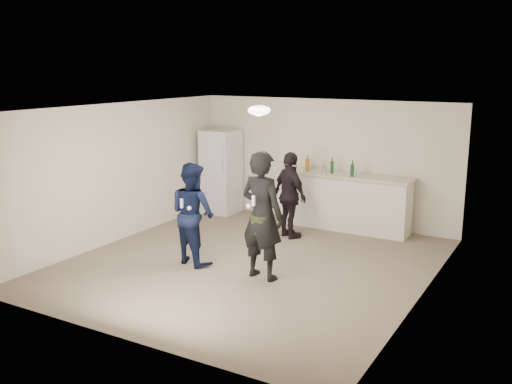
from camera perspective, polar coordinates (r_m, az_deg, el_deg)
The scene contains 21 objects.
floor at distance 9.33m, azimuth -0.61°, elevation -7.15°, with size 6.00×6.00×0.00m, color #6B5B4C.
ceiling at distance 8.81m, azimuth -0.65°, elevation 8.36°, with size 6.00×6.00×0.00m, color silver.
wall_back at distance 11.63m, azimuth 6.86°, elevation 3.07°, with size 6.00×6.00×0.00m, color beige.
wall_front at distance 6.65m, azimuth -13.83°, elevation -4.33°, with size 6.00×6.00×0.00m, color beige.
wall_left at distance 10.61m, azimuth -13.56°, elevation 1.91°, with size 6.00×6.00×0.00m, color beige.
wall_right at distance 7.99m, azimuth 16.66°, elevation -1.68°, with size 6.00×6.00×0.00m, color beige.
counter at distance 11.27m, azimuth 8.68°, elevation -1.05°, with size 2.60×0.56×1.05m, color silver.
counter_top at distance 11.16m, azimuth 8.77°, elevation 1.68°, with size 2.68×0.64×0.04m, color beige.
fridge at distance 12.38m, azimuth -3.51°, elevation 2.06°, with size 0.70×0.70×1.80m, color silver.
fridge_handle at distance 11.85m, azimuth -3.38°, elevation 3.56°, with size 0.02×0.02×0.60m, color silver.
ceiling_dome at distance 9.07m, azimuth 0.32°, elevation 8.16°, with size 0.36×0.36×0.16m, color white.
shaker at distance 11.17m, azimuth 6.81°, elevation 2.30°, with size 0.08×0.08×0.17m, color silver.
man at distance 9.19m, azimuth -6.35°, elevation -2.13°, with size 0.80×0.63×1.65m, color #0F1A41.
woman at distance 8.43m, azimuth 0.61°, elevation -2.36°, with size 0.71×0.47×1.94m, color black.
camo_shorts at distance 8.47m, azimuth 0.61°, elevation -3.16°, with size 0.34×0.34×0.28m, color #2F3719.
spectator at distance 10.51m, azimuth 3.43°, elevation -0.34°, with size 0.94×0.39×1.61m, color black.
remote_man at distance 8.92m, azimuth -7.44°, elevation -1.13°, with size 0.04×0.04×0.15m, color silver.
nunchuk_man at distance 8.89m, azimuth -6.69°, elevation -1.62°, with size 0.07×0.07×0.07m, color white.
remote_woman at distance 8.16m, azimuth -0.24°, elevation -0.86°, with size 0.04×0.04×0.15m, color white.
nunchuk_woman at distance 8.25m, azimuth -0.74°, elevation -1.42°, with size 0.07×0.07×0.07m, color white.
bottle_cluster at distance 11.21m, azimuth 7.24°, elevation 2.46°, with size 1.18×0.31×0.25m.
Camera 1 is at (4.44, -7.58, 3.13)m, focal length 40.00 mm.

